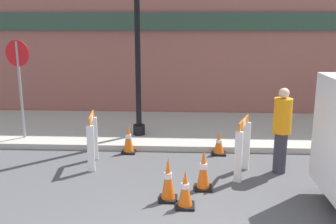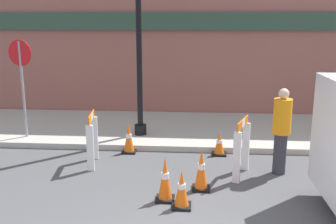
{
  "view_description": "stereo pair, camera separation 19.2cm",
  "coord_description": "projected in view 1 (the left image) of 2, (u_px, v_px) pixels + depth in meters",
  "views": [
    {
      "loc": [
        -0.13,
        -3.74,
        2.87
      ],
      "look_at": [
        -0.52,
        4.11,
        1.0
      ],
      "focal_mm": 42.0,
      "sensor_mm": 36.0,
      "label": 1
    },
    {
      "loc": [
        0.06,
        -3.73,
        2.87
      ],
      "look_at": [
        -0.52,
        4.11,
        1.0
      ],
      "focal_mm": 42.0,
      "sensor_mm": 36.0,
      "label": 2
    }
  ],
  "objects": [
    {
      "name": "sidewalk_slab",
      "position": [
        192.0,
        129.0,
        10.25
      ],
      "size": [
        18.0,
        3.29,
        0.13
      ],
      "color": "#ADA89E",
      "rests_on": "ground_plane"
    },
    {
      "name": "storefront_facade",
      "position": [
        193.0,
        23.0,
        11.3
      ],
      "size": [
        18.0,
        0.22,
        5.5
      ],
      "color": "#93564C",
      "rests_on": "ground_plane"
    },
    {
      "name": "streetlamp_post",
      "position": [
        137.0,
        2.0,
        8.83
      ],
      "size": [
        0.44,
        0.44,
        4.82
      ],
      "color": "black",
      "rests_on": "sidewalk_slab"
    },
    {
      "name": "stop_sign",
      "position": [
        19.0,
        73.0,
        8.97
      ],
      "size": [
        0.59,
        0.14,
        2.28
      ],
      "rotation": [
        0.0,
        0.0,
        2.93
      ],
      "color": "gray",
      "rests_on": "sidewalk_slab"
    },
    {
      "name": "barricade_0",
      "position": [
        92.0,
        139.0,
        7.78
      ],
      "size": [
        0.22,
        0.72,
        1.06
      ],
      "rotation": [
        0.0,
        0.0,
        4.84
      ],
      "color": "white",
      "rests_on": "ground_plane"
    },
    {
      "name": "barricade_1",
      "position": [
        243.0,
        146.0,
        7.26
      ],
      "size": [
        0.38,
        0.74,
        1.1
      ],
      "rotation": [
        0.0,
        0.0,
        7.51
      ],
      "color": "white",
      "rests_on": "ground_plane"
    },
    {
      "name": "traffic_cone_0",
      "position": [
        219.0,
        144.0,
        8.48
      ],
      "size": [
        0.3,
        0.3,
        0.51
      ],
      "color": "black",
      "rests_on": "ground_plane"
    },
    {
      "name": "traffic_cone_1",
      "position": [
        128.0,
        139.0,
        8.56
      ],
      "size": [
        0.3,
        0.3,
        0.66
      ],
      "color": "black",
      "rests_on": "ground_plane"
    },
    {
      "name": "traffic_cone_2",
      "position": [
        203.0,
        170.0,
        6.72
      ],
      "size": [
        0.3,
        0.3,
        0.73
      ],
      "color": "black",
      "rests_on": "ground_plane"
    },
    {
      "name": "traffic_cone_3",
      "position": [
        168.0,
        179.0,
        6.3
      ],
      "size": [
        0.3,
        0.3,
        0.73
      ],
      "color": "black",
      "rests_on": "ground_plane"
    },
    {
      "name": "traffic_cone_4",
      "position": [
        185.0,
        190.0,
        6.08
      ],
      "size": [
        0.3,
        0.3,
        0.61
      ],
      "color": "black",
      "rests_on": "ground_plane"
    },
    {
      "name": "person_worker",
      "position": [
        282.0,
        128.0,
        7.34
      ],
      "size": [
        0.36,
        0.36,
        1.64
      ],
      "rotation": [
        0.0,
        0.0,
        3.06
      ],
      "color": "#33333D",
      "rests_on": "ground_plane"
    }
  ]
}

